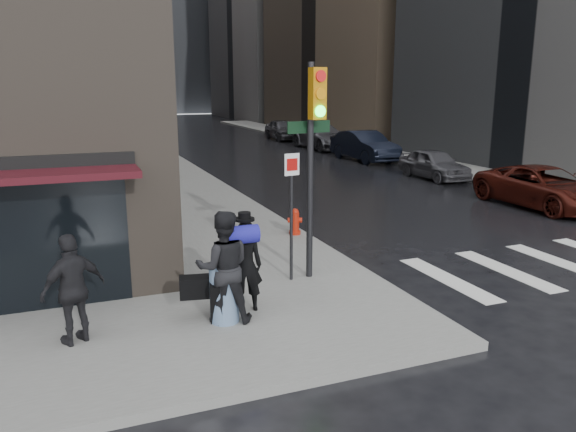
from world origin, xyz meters
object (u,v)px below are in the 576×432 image
Objects in this scene: man_greycoat at (73,289)px; man_jeans at (223,267)px; parked_car_2 at (364,146)px; parked_car_4 at (283,130)px; man_overcoat at (240,271)px; parked_car_3 at (321,136)px; fire_hydrant at (295,223)px; parked_car_0 at (544,187)px; traffic_light at (311,143)px; parked_car_1 at (434,164)px.

man_jeans is at bearing 152.66° from man_greycoat.
parked_car_2 reaches higher than parked_car_4.
man_greycoat reaches higher than parked_car_2.
man_greycoat is (-2.73, -0.22, 0.11)m from man_overcoat.
man_jeans is 27.97m from parked_car_3.
man_greycoat is 23.74m from parked_car_2.
man_greycoat is at bearing -139.77° from fire_hydrant.
parked_car_0 is 1.11× the size of parked_car_4.
parked_car_0 is at bearing -145.46° from man_jeans.
fire_hydrant is at bearing -165.58° from man_greycoat.
parked_car_3 reaches higher than parked_car_4.
man_greycoat reaches higher than parked_car_0.
parked_car_0 is at bearing 13.03° from traffic_light.
man_jeans reaches higher than parked_car_2.
man_jeans is at bearing -137.10° from parked_car_1.
parked_car_2 is (0.17, 12.75, 0.12)m from parked_car_0.
parked_car_0 is 19.14m from parked_car_3.
fire_hydrant is 0.16× the size of parked_car_4.
parked_car_2 is 1.10× the size of parked_car_4.
parked_car_1 is 0.71× the size of parked_car_3.
man_greycoat is 0.35× the size of parked_car_0.
man_jeans is 33.63m from parked_car_4.
parked_car_3 is at bearing 56.57° from traffic_light.
traffic_light is at bearing 171.16° from man_greycoat.
man_overcoat is 0.95× the size of man_jeans.
man_jeans is 1.10× the size of man_greycoat.
traffic_light is 0.80× the size of parked_car_3.
man_overcoat is at bearing -136.94° from parked_car_1.
parked_car_0 is (9.44, 0.67, 0.23)m from fire_hydrant.
parked_car_3 reaches higher than fire_hydrant.
parked_car_1 is at bearing -92.88° from parked_car_2.
traffic_light is at bearing -134.02° from man_overcoat.
man_greycoat is 0.36× the size of parked_car_2.
man_greycoat is 7.41m from fire_hydrant.
parked_car_4 is (0.12, 12.75, -0.05)m from parked_car_2.
fire_hydrant is (3.29, 4.84, -0.65)m from man_jeans.
man_overcoat reaches higher than man_greycoat.
fire_hydrant is (1.03, 3.37, -2.51)m from traffic_light.
parked_car_3 is at bearing 87.82° from parked_car_0.
parked_car_3 is (12.87, 24.35, -0.12)m from man_overcoat.
man_jeans reaches higher than parked_car_4.
parked_car_2 is (0.05, 6.38, 0.15)m from parked_car_1.
parked_car_3 reaches higher than parked_car_1.
parked_car_0 is at bearing -90.97° from parked_car_1.
parked_car_2 is 12.75m from parked_car_4.
parked_car_0 is at bearing -95.30° from parked_car_3.
man_overcoat is 2.74m from man_greycoat.
parked_car_4 is (0.29, 25.50, 0.07)m from parked_car_0.
man_overcoat reaches higher than fire_hydrant.
man_overcoat is 2.58× the size of fire_hydrant.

